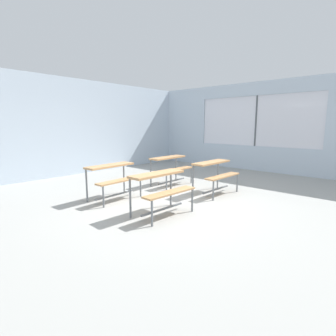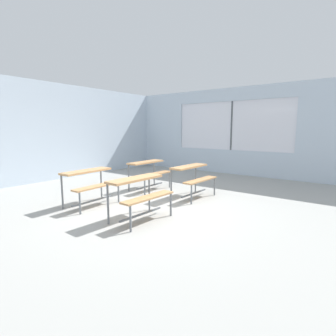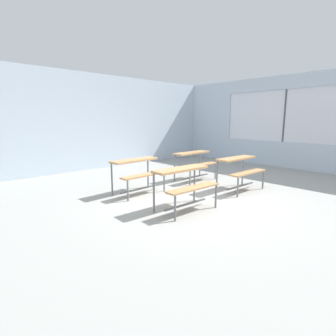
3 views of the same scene
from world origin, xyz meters
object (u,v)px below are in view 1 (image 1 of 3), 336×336
desk_bench_r0c1 (215,170)px  desk_bench_r1c0 (113,173)px  desk_bench_r1c1 (171,164)px  desk_bench_r0c0 (161,184)px

desk_bench_r0c1 → desk_bench_r1c0: 2.29m
desk_bench_r1c1 → desk_bench_r0c0: bearing=-142.5°
desk_bench_r0c1 → desk_bench_r1c0: same height
desk_bench_r0c0 → desk_bench_r1c0: bearing=91.9°
desk_bench_r0c0 → desk_bench_r1c1: size_ratio=1.02×
desk_bench_r1c0 → desk_bench_r1c1: size_ratio=1.01×
desk_bench_r0c0 → desk_bench_r1c1: same height
desk_bench_r1c0 → desk_bench_r1c1: 1.85m
desk_bench_r0c0 → desk_bench_r0c1: same height
desk_bench_r0c1 → desk_bench_r1c1: (0.01, 1.36, 0.00)m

